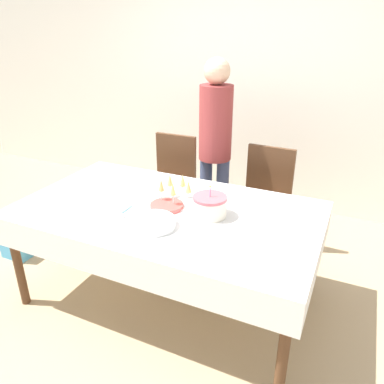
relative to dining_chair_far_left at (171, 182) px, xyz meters
The scene contains 14 objects.
ground_plane 1.12m from the dining_chair_far_left, 63.58° to the right, with size 12.00×12.00×0.00m, color tan.
wall_back 1.41m from the dining_chair_far_left, 66.87° to the left, with size 8.00×0.05×2.70m.
dining_table 1.00m from the dining_chair_far_left, 63.58° to the right, with size 2.00×1.15×0.73m.
dining_chair_far_left is the anchor object (origin of this frame).
dining_chair_far_right 0.89m from the dining_chair_far_left, ahead, with size 0.43×0.43×0.94m.
birthday_cake 1.18m from the dining_chair_far_left, 49.52° to the right, with size 0.22×0.22×0.21m.
champagne_tray 0.95m from the dining_chair_far_left, 60.10° to the right, with size 0.31×0.31×0.18m.
plate_stack_main 1.26m from the dining_chair_far_left, 67.08° to the right, with size 0.27×0.27×0.05m.
plate_stack_dessert 1.01m from the dining_chair_far_left, 63.74° to the right, with size 0.22×0.22×0.03m.
cake_knife 1.34m from the dining_chair_far_left, 51.01° to the right, with size 0.28×0.14×0.00m.
fork_pile 1.19m from the dining_chair_far_left, 81.23° to the right, with size 0.18×0.08×0.02m.
napkin_pile 1.08m from the dining_chair_far_left, 82.33° to the right, with size 0.15×0.15×0.01m.
person_standing 0.63m from the dining_chair_far_left, ahead, with size 0.28×0.28×1.63m.
gift_bag 1.47m from the dining_chair_far_left, 135.88° to the right, with size 0.24×0.15×0.23m.
Camera 1 is at (1.09, -1.96, 1.86)m, focal length 35.00 mm.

